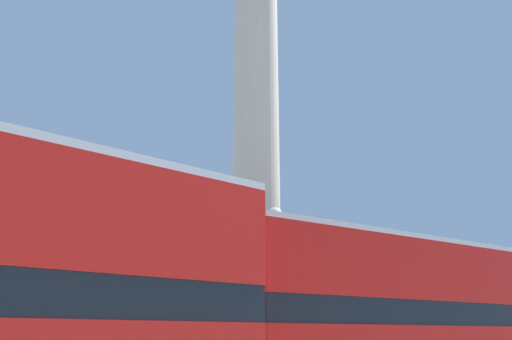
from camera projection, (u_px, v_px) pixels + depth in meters
The scene contains 3 objects.
monument_column at pixel (256, 97), 19.29m from camera, with size 4.40×4.40×26.79m.
bus_a at pixel (416, 319), 12.82m from camera, with size 11.06×3.61×4.30m.
street_lamp at pixel (276, 295), 12.39m from camera, with size 0.42×0.42×5.17m.
Camera 1 is at (-10.78, -13.68, 1.99)m, focal length 35.00 mm.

